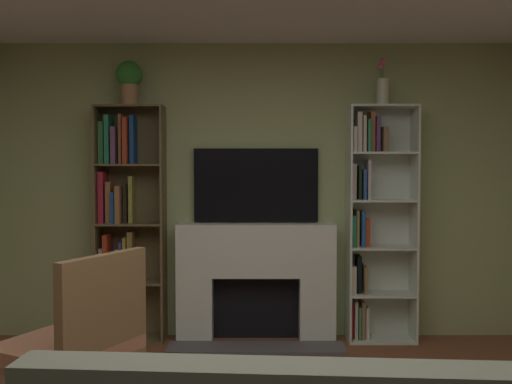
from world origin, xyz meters
TOP-DOWN VIEW (x-y plane):
  - wall_back_accent at (0.00, 2.76)m, footprint 4.75×0.06m
  - fireplace at (0.00, 2.60)m, footprint 1.46×0.56m
  - tv at (0.00, 2.70)m, footprint 1.08×0.06m
  - bookshelf_left at (-1.14, 2.63)m, footprint 0.58×0.27m
  - bookshelf_right at (1.01, 2.63)m, footprint 0.58×0.29m
  - potted_plant at (-1.08, 2.58)m, footprint 0.22×0.22m
  - vase_with_flowers at (1.08, 2.58)m, footprint 0.10×0.10m
  - armchair at (-0.99, 0.83)m, footprint 0.84×0.85m

SIDE VIEW (x-z plane):
  - armchair at x=-0.99m, z-range 0.02..1.05m
  - fireplace at x=0.00m, z-range 0.04..1.05m
  - bookshelf_left at x=-1.14m, z-range 0.03..2.06m
  - bookshelf_right at x=1.01m, z-range 0.04..2.06m
  - wall_back_accent at x=0.00m, z-range 0.00..2.58m
  - tv at x=0.00m, z-range 1.02..1.66m
  - vase_with_flowers at x=1.08m, z-range 1.97..2.37m
  - potted_plant at x=-1.08m, z-range 2.06..2.43m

